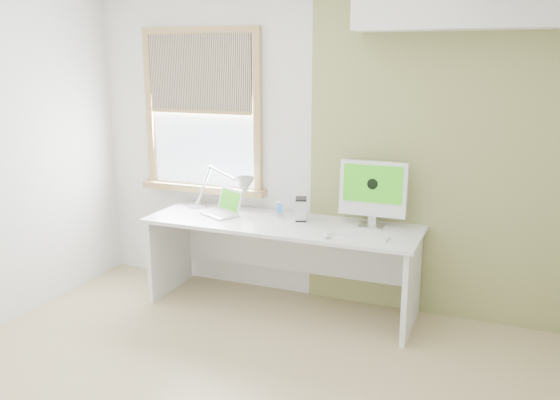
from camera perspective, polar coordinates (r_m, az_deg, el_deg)
The scene contains 11 objects.
room at distance 3.23m, azimuth -6.99°, elevation 1.08°, with size 4.04×3.54×2.64m.
accent_wall at distance 4.58m, azimuth 15.04°, elevation 4.44°, with size 2.00×0.02×2.60m, color #879554.
window at distance 5.16m, azimuth -7.65°, elevation 8.51°, with size 1.20×0.14×1.42m.
desk at distance 4.75m, azimuth 0.39°, elevation -4.29°, with size 2.20×0.70×0.73m.
desk_lamp at distance 4.95m, azimuth -4.37°, elevation 1.15°, with size 0.68×0.27×0.38m.
laptop at distance 4.88m, azimuth -5.48°, elevation -0.83°, with size 0.38×0.36×0.21m.
phone_dock at distance 4.78m, azimuth -0.01°, elevation -1.25°, with size 0.07×0.07×0.13m.
external_drive at distance 4.69m, azimuth 2.07°, elevation -0.89°, with size 0.13×0.16×0.18m.
imac at distance 4.53m, azimuth 9.09°, elevation 0.97°, with size 0.52×0.17×0.51m.
keyboard at distance 4.31m, azimuth 7.83°, elevation -3.45°, with size 0.44×0.17×0.02m.
mouse at distance 4.27m, azimuth 4.62°, elevation -3.45°, with size 0.06×0.10×0.03m, color white.
Camera 1 is at (1.54, -2.76, 2.00)m, focal length 37.41 mm.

